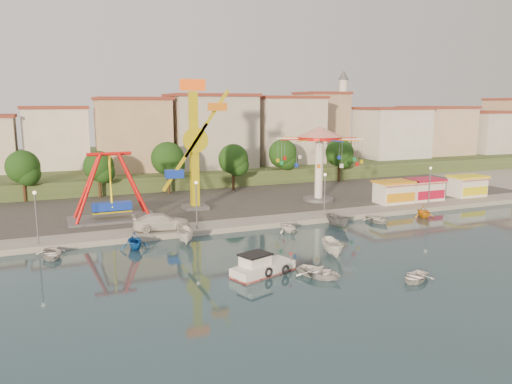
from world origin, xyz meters
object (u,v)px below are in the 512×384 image
kamikaze_tower (197,148)px  rowboat_a (319,272)px  wave_swinger (319,147)px  skiff (333,248)px  pirate_ship_ride (111,188)px  van (161,222)px  cabin_motorboat (261,268)px

kamikaze_tower → rowboat_a: size_ratio=4.03×
rowboat_a → wave_swinger: bearing=33.3°
skiff → pirate_ship_ride: bearing=145.5°
pirate_ship_ride → van: 8.63m
kamikaze_tower → wave_swinger: size_ratio=1.42×
kamikaze_tower → van: bearing=-127.1°
van → rowboat_a: bearing=-148.5°
wave_swinger → rowboat_a: (-14.69, -26.19, -7.77)m
wave_swinger → skiff: (-10.65, -21.61, -7.40)m
pirate_ship_ride → skiff: size_ratio=2.44×
pirate_ship_ride → rowboat_a: 28.82m
pirate_ship_ride → van: bearing=-57.3°
kamikaze_tower → skiff: size_ratio=4.02×
pirate_ship_ride → skiff: (17.67, -20.50, -3.60)m
pirate_ship_ride → cabin_motorboat: 24.82m
kamikaze_tower → van: (-6.59, -8.71, -7.03)m
pirate_ship_ride → skiff: pirate_ship_ride is taller
cabin_motorboat → van: bearing=88.2°
pirate_ship_ride → wave_swinger: size_ratio=0.86×
cabin_motorboat → van: 16.60m
kamikaze_tower → cabin_motorboat: kamikaze_tower is taller
van → skiff: bearing=-131.2°
kamikaze_tower → wave_swinger: 17.36m
skiff → wave_swinger: bearing=78.5°
skiff → kamikaze_tower: bearing=121.4°
cabin_motorboat → rowboat_a: (4.16, -2.47, -0.10)m
wave_swinger → van: bearing=-161.6°
van → kamikaze_tower: bearing=-32.5°
cabin_motorboat → rowboat_a: 4.84m
pirate_ship_ride → rowboat_a: (13.63, -25.08, -3.97)m
pirate_ship_ride → wave_swinger: bearing=2.2°
wave_swinger → kamikaze_tower: bearing=177.5°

